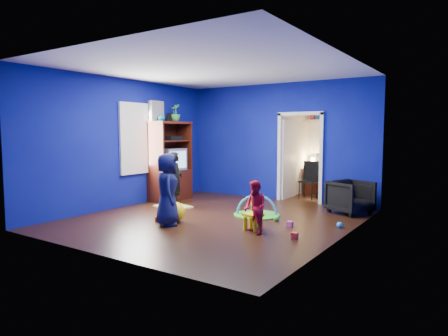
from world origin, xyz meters
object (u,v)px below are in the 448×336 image
Objects in this scene: kid_chair at (253,216)px; child_black at (176,179)px; play_mat at (257,215)px; study_desk at (321,180)px; child_navy at (167,189)px; folding_chair at (308,181)px; vase at (161,117)px; tv_armoire at (170,161)px; armchair at (350,197)px; crt_tv at (171,159)px; hopper_ball at (174,212)px; toddler_red at (255,207)px.

child_black is at bearing 179.34° from kid_chair.
study_desk is (0.09, 3.49, 0.36)m from play_mat.
child_navy reaches higher than child_black.
child_black reaches higher than play_mat.
kid_chair is 0.54× the size of folding_chair.
vase is at bearing 178.51° from kid_chair.
tv_armoire reaches higher than child_navy.
study_desk is at bearing 57.26° from armchair.
vase is 0.28× the size of crt_tv.
kid_chair is at bearing -134.60° from child_black.
child_navy is at bearing -168.70° from child_black.
folding_chair is (2.81, 2.39, -1.60)m from vase.
play_mat is 1.07× the size of study_desk.
crt_tv is at bearing -4.34° from child_navy.
child_black is 1.36× the size of folding_chair.
play_mat is (1.01, 1.39, -0.18)m from hopper_ball.
study_desk reaches higher than kid_chair.
crt_tv is at bearing -143.02° from folding_chair.
hopper_ball is 1.57m from kid_chair.
toddler_red reaches higher than play_mat.
armchair is at bearing 86.61° from kid_chair.
hopper_ball is (1.72, -1.84, -0.78)m from tv_armoire.
crt_tv is 0.74× the size of play_mat.
crt_tv is 4.17m from study_desk.
tv_armoire reaches higher than kid_chair.
child_black is 0.99m from crt_tv.
folding_chair reaches higher than study_desk.
study_desk is at bearing 129.38° from toddler_red.
tv_armoire reaches higher than study_desk.
crt_tv reaches higher than play_mat.
toddler_red is 4.84m from study_desk.
kid_chair is 0.57× the size of study_desk.
child_black reaches higher than study_desk.
study_desk is at bearing 90.00° from folding_chair.
toddler_red is at bearing -173.76° from armchair.
folding_chair is at bearing 74.42° from hopper_ball.
armchair is 0.87× the size of study_desk.
vase is (-0.71, 0.31, 1.43)m from child_black.
crt_tv is (0.04, 0.00, 0.04)m from tv_armoire.
folding_chair is at bearing 40.33° from vase.
child_black is 3.20× the size of hopper_ball.
crt_tv is (-3.37, 1.75, 0.57)m from toddler_red.
child_black is 1.00m from tv_armoire.
vase is at bearing 138.18° from hopper_ball.
armchair is at bearing 10.72° from tv_armoire.
kid_chair is 4.62m from study_desk.
tv_armoire is 2.08× the size of play_mat.
child_black is at bearing -42.63° from crt_tv.
vase is at bearing -130.03° from study_desk.
kid_chair is at bearing 10.53° from hopper_ball.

